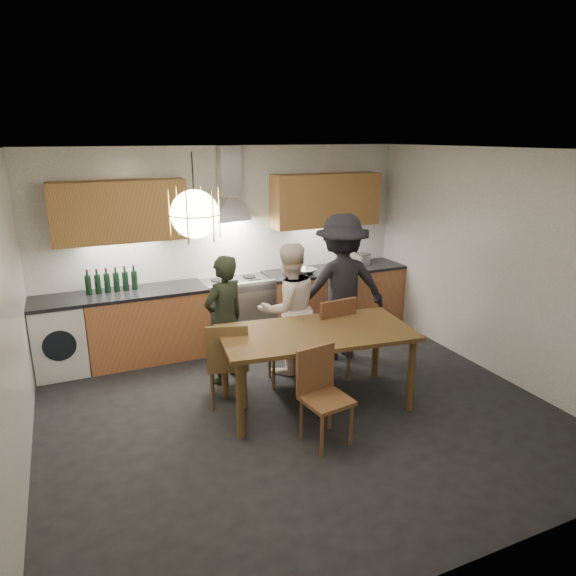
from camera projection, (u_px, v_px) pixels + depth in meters
name	position (u px, v px, depth m)	size (l,w,h in m)	color
ground	(298.00, 410.00, 5.30)	(5.00, 5.00, 0.00)	black
room_shell	(299.00, 248.00, 4.81)	(5.02, 4.52, 2.61)	white
counter_run	(239.00, 312.00, 6.89)	(5.00, 0.62, 0.90)	#D38451
range_stove	(237.00, 312.00, 6.88)	(0.90, 0.60, 0.92)	silver
wall_fixtures	(231.00, 204.00, 6.57)	(4.30, 0.54, 1.10)	#BC8748
pendant_lamp	(195.00, 214.00, 4.22)	(0.43, 0.43, 0.70)	black
dining_table	(316.00, 339.00, 5.23)	(2.05, 1.20, 0.82)	brown
chair_back_left	(228.00, 359.00, 5.24)	(0.52, 0.52, 0.92)	brown
chair_back_mid	(285.00, 347.00, 5.71)	(0.43, 0.43, 0.80)	brown
chair_back_right	(332.00, 334.00, 5.78)	(0.49, 0.49, 1.01)	brown
chair_front	(321.00, 389.00, 4.67)	(0.45, 0.45, 0.89)	brown
person_left	(225.00, 320.00, 5.74)	(0.54, 0.35, 1.48)	black
person_mid	(289.00, 309.00, 5.99)	(0.76, 0.59, 1.56)	white
person_right	(341.00, 287.00, 6.37)	(1.18, 0.68, 1.82)	black
mixing_bowl	(305.00, 271.00, 7.03)	(0.28, 0.28, 0.07)	#A7A7AA
stock_pot	(363.00, 259.00, 7.53)	(0.21, 0.21, 0.15)	silver
wine_bottles	(112.00, 280.00, 6.18)	(0.60, 0.07, 0.30)	black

